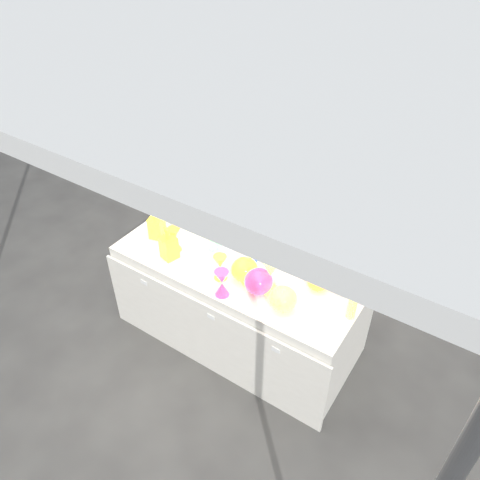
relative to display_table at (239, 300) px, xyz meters
The scene contains 34 objects.
ground 0.37m from the display_table, 90.00° to the left, with size 80.00×80.00×0.00m, color #5A5853.
canopy_tent 2.01m from the display_table, 90.00° to the left, with size 3.15×3.15×2.46m.
display_table is the anchor object (origin of this frame).
cardboard_box_closed 1.78m from the display_table, 104.01° to the left, with size 0.59×0.43×0.43m, color #A17348.
cardboard_box_flat 2.43m from the display_table, 88.74° to the left, with size 0.72×0.51×0.06m, color #A17348.
bottle_0 1.06m from the display_table, 159.20° to the left, with size 0.08×0.08×0.32m, color #DC4414, non-canonical shape.
bottle_1 1.04m from the display_table, 165.10° to the left, with size 0.08×0.08×0.35m, color #1A8F55, non-canonical shape.
bottle_2 0.94m from the display_table, 151.88° to the left, with size 0.07×0.07×0.34m, color yellow, non-canonical shape.
bottle_3 0.62m from the display_table, 101.68° to the left, with size 0.08×0.08×0.31m, color #1F45B9, non-canonical shape.
bottle_4 0.97m from the display_table, behind, with size 0.08×0.08×0.33m, color #13787B, non-canonical shape.
bottle_5 0.77m from the display_table, 161.48° to the left, with size 0.08×0.08×0.36m, color #BC2598, non-canonical shape.
bottle_6 0.76m from the display_table, 151.07° to the left, with size 0.09×0.09×0.34m, color #DC4414, non-canonical shape.
bottle_7 0.59m from the display_table, 149.82° to the left, with size 0.07×0.07×0.29m, color #1A8F55, non-canonical shape.
decanter_0 0.86m from the display_table, behind, with size 0.10×0.10×0.26m, color #DC4414, non-canonical shape.
decanter_1 0.71m from the display_table, 153.89° to the right, with size 0.10×0.10×0.26m, color yellow, non-canonical shape.
decanter_2 0.96m from the display_table, behind, with size 0.10×0.10×0.25m, color #1A8F55, non-canonical shape.
hourglass_0 0.68m from the display_table, 164.35° to the right, with size 0.09×0.09×0.19m, color yellow, non-canonical shape.
hourglass_1 0.58m from the display_table, 75.92° to the right, with size 0.10×0.10×0.20m, color #1F45B9, non-canonical shape.
hourglass_2 0.60m from the display_table, 19.56° to the right, with size 0.12×0.12×0.25m, color #13787B, non-canonical shape.
hourglass_3 0.56m from the display_table, behind, with size 0.12×0.12×0.23m, color #BC2598, non-canonical shape.
hourglass_4 0.51m from the display_table, 96.24° to the right, with size 0.09×0.09×0.19m, color #DC4414, non-canonical shape.
hourglass_5 0.49m from the display_table, 53.73° to the left, with size 0.10×0.10×0.21m, color #1A8F55, non-canonical shape.
globe_0 0.48m from the display_table, 43.93° to the right, with size 0.18×0.18×0.15m, color #DC4414, non-canonical shape.
globe_1 0.68m from the display_table, 24.46° to the right, with size 0.18×0.18×0.15m, color #13787B, non-canonical shape.
globe_2 0.72m from the display_table, ahead, with size 0.15×0.15×0.12m, color yellow, non-canonical shape.
globe_3 0.55m from the display_table, 32.51° to the right, with size 0.19×0.19×0.15m, color #1F45B9, non-canonical shape.
lampshade_0 0.68m from the display_table, 141.21° to the left, with size 0.21×0.21×0.24m, color gold, non-canonical shape.
lampshade_1 0.64m from the display_table, 127.20° to the left, with size 0.25×0.25×0.30m, color gold, non-canonical shape.
lampshade_2 0.75m from the display_table, 31.56° to the left, with size 0.23×0.23×0.27m, color #1F45B9, non-canonical shape.
lampshade_3 0.68m from the display_table, 36.37° to the left, with size 0.20×0.20×0.24m, color #13787B, non-canonical shape.
bottle_8 1.03m from the display_table, 12.82° to the left, with size 0.07×0.07×0.32m, color #1A8F55, non-canonical shape.
bottle_9 1.05m from the display_table, 20.63° to the left, with size 0.06×0.06×0.28m, color yellow, non-canonical shape.
bottle_10 1.02m from the display_table, 12.20° to the left, with size 0.06×0.06×0.28m, color #1F45B9, non-canonical shape.
bottle_11 1.00m from the display_table, ahead, with size 0.06×0.06×0.26m, color #13787B, non-canonical shape.
Camera 1 is at (1.39, -2.10, 2.92)m, focal length 35.00 mm.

